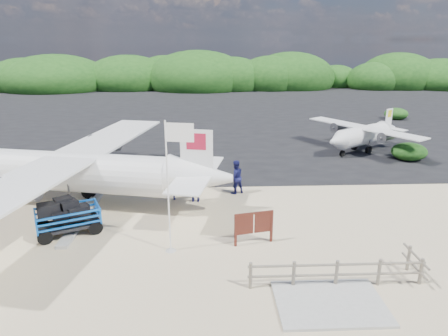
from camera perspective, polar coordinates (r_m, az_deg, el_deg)
The scene contains 13 objects.
ground at distance 18.83m, azimuth -7.10°, elevation -8.21°, with size 160.00×160.00×0.00m, color beige.
asphalt_apron at distance 47.61m, azimuth -4.40°, elevation 7.87°, with size 90.00×50.00×0.04m, color #B2B2B2, non-canonical shape.
walkway_pad at distance 14.19m, azimuth 14.85°, elevation -18.30°, with size 3.50×2.50×0.10m, color #B2B2B2, non-canonical shape.
vegetation_band at distance 72.35m, azimuth -3.81°, elevation 11.31°, with size 124.00×8.00×4.40m, color #B2B2B2, non-canonical shape.
fence at distance 15.11m, azimuth 15.61°, elevation -15.91°, with size 6.40×2.00×1.10m, color #B2B2B2, non-canonical shape.
baggage_cart at distance 19.29m, azimuth -21.12°, elevation -8.70°, with size 2.88×1.65×1.44m, color blue, non-canonical shape.
flagpole at distance 16.82m, azimuth -7.60°, elevation -11.62°, with size 1.08×0.45×5.42m, color white, non-canonical shape.
signboard at distance 17.24m, azimuth 4.22°, elevation -10.72°, with size 1.80×0.17×1.48m, color #5D251A, non-canonical shape.
crew_a at distance 21.50m, azimuth -7.69°, elevation -2.04°, with size 0.71×0.46×1.94m, color #14154B.
crew_b at distance 22.19m, azimuth 1.64°, elevation -1.27°, with size 0.93×0.73×1.92m, color #14154B.
crew_c at distance 21.10m, azimuth -4.07°, elevation -2.37°, with size 1.11×0.46×1.90m, color #14154B.
aircraft_large at distance 43.11m, azimuth 8.65°, elevation 6.67°, with size 18.01×18.01×5.40m, color #B2B2B2, non-canonical shape.
aircraft_small at distance 48.85m, azimuth -21.16°, elevation 6.98°, with size 8.01×8.01×2.89m, color #B2B2B2, non-canonical shape.
Camera 1 is at (1.57, -16.86, 8.24)m, focal length 32.00 mm.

